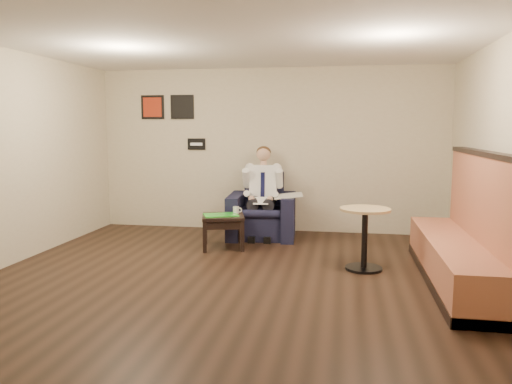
% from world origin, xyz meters
% --- Properties ---
extents(ground, '(6.00, 6.00, 0.00)m').
position_xyz_m(ground, '(0.00, 0.00, 0.00)').
color(ground, black).
rests_on(ground, ground).
extents(wall_back, '(6.00, 0.02, 2.80)m').
position_xyz_m(wall_back, '(0.00, 3.00, 1.40)').
color(wall_back, beige).
rests_on(wall_back, ground).
extents(wall_front, '(6.00, 0.02, 2.80)m').
position_xyz_m(wall_front, '(0.00, -3.00, 1.40)').
color(wall_front, beige).
rests_on(wall_front, ground).
extents(wall_right, '(0.02, 6.00, 2.80)m').
position_xyz_m(wall_right, '(3.00, 0.00, 1.40)').
color(wall_right, beige).
rests_on(wall_right, ground).
extents(ceiling, '(6.00, 6.00, 0.02)m').
position_xyz_m(ceiling, '(0.00, 0.00, 2.80)').
color(ceiling, white).
rests_on(ceiling, wall_back).
extents(seating_sign, '(0.32, 0.02, 0.20)m').
position_xyz_m(seating_sign, '(-1.30, 2.98, 1.50)').
color(seating_sign, black).
rests_on(seating_sign, wall_back).
extents(art_print_left, '(0.42, 0.03, 0.42)m').
position_xyz_m(art_print_left, '(-2.10, 2.98, 2.15)').
color(art_print_left, '#B52F16').
rests_on(art_print_left, wall_back).
extents(art_print_right, '(0.42, 0.03, 0.42)m').
position_xyz_m(art_print_right, '(-1.55, 2.98, 2.15)').
color(art_print_right, black).
rests_on(art_print_right, wall_back).
extents(armchair, '(1.15, 1.15, 1.04)m').
position_xyz_m(armchair, '(-0.03, 2.42, 0.52)').
color(armchair, black).
rests_on(armchair, ground).
extents(seated_man, '(0.75, 1.06, 1.42)m').
position_xyz_m(seated_man, '(-0.02, 2.29, 0.71)').
color(seated_man, white).
rests_on(seated_man, armchair).
extents(lap_papers, '(0.28, 0.37, 0.01)m').
position_xyz_m(lap_papers, '(-0.01, 2.18, 0.64)').
color(lap_papers, white).
rests_on(lap_papers, seated_man).
extents(newspaper, '(0.52, 0.62, 0.01)m').
position_xyz_m(newspaper, '(0.41, 2.35, 0.71)').
color(newspaper, silver).
rests_on(newspaper, armchair).
extents(side_table, '(0.74, 0.74, 0.50)m').
position_xyz_m(side_table, '(-0.48, 1.57, 0.25)').
color(side_table, black).
rests_on(side_table, ground).
extents(green_folder, '(0.60, 0.52, 0.01)m').
position_xyz_m(green_folder, '(-0.50, 1.54, 0.50)').
color(green_folder, green).
rests_on(green_folder, side_table).
extents(coffee_mug, '(0.11, 0.11, 0.11)m').
position_xyz_m(coffee_mug, '(-0.32, 1.75, 0.55)').
color(coffee_mug, white).
rests_on(coffee_mug, side_table).
extents(smartphone, '(0.16, 0.09, 0.01)m').
position_xyz_m(smartphone, '(-0.47, 1.75, 0.50)').
color(smartphone, black).
rests_on(smartphone, side_table).
extents(banquette, '(0.70, 2.92, 1.50)m').
position_xyz_m(banquette, '(2.59, 0.40, 0.75)').
color(banquette, '#AE6143').
rests_on(banquette, ground).
extents(cafe_table, '(0.78, 0.78, 0.79)m').
position_xyz_m(cafe_table, '(1.55, 0.75, 0.39)').
color(cafe_table, tan).
rests_on(cafe_table, ground).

